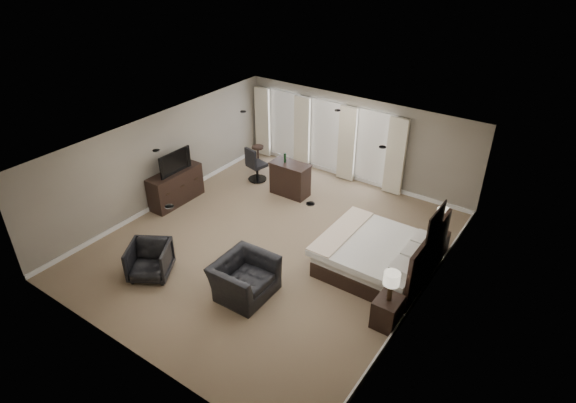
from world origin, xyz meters
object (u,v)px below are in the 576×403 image
Objects in this scene: nightstand_far at (438,243)px; bar_counter at (290,179)px; lamp_near at (391,287)px; dresser at (176,187)px; bar_stool_left at (258,157)px; tv at (173,169)px; bed at (380,244)px; desk_chair at (257,164)px; armchair_far at (149,259)px; bar_stool_right at (304,182)px; lamp_far at (442,222)px; nightstand_near at (387,312)px; armchair_near at (244,273)px.

bar_counter reaches higher than nightstand_far.
lamp_near is 0.39× the size of dresser.
tv is at bearing -101.49° from bar_stool_left.
bed is 2.05× the size of bar_counter.
nightstand_far is 6.42m from bar_stool_left.
tv reaches higher than bar_stool_left.
nightstand_far is 0.48× the size of desk_chair.
armchair_far reaches higher than bar_stool_right.
tv is 3.11m from bar_stool_left.
desk_chair reaches higher than bar_counter.
bar_stool_right is (2.68, 2.46, -0.11)m from dresser.
tv is 0.96× the size of bar_counter.
lamp_far is 0.62× the size of desk_chair.
nightstand_near is 0.38× the size of dresser.
dresser is 3.04m from bar_stool_left.
bar_stool_right is at bearing -162.46° from desk_chair.
armchair_near reaches higher than bar_stool_right.
bar_stool_left is 2.14m from bar_stool_right.
lamp_far is (0.89, 1.45, 0.13)m from bed.
tv reaches higher than dresser.
bed is at bearing 121.54° from lamp_near.
nightstand_far is 0.49× the size of tv.
bar_stool_left is (0.61, 2.98, -0.64)m from tv.
bed is 4.07m from bar_counter.
bar_stool_left reaches higher than nightstand_far.
lamp_far is 5.89m from desk_chair.
bed reaches higher than nightstand_far.
bed is at bearing -121.54° from nightstand_far.
bar_counter is (-4.53, 3.24, -0.46)m from lamp_near.
bed is 1.77m from nightstand_far.
bed reaches higher than bar_stool_left.
armchair_far is 5.17m from bar_stool_right.
lamp_far is 6.74m from armchair_far.
bed is 4.38× the size of nightstand_far.
dresser is 1.31× the size of armchair_near.
desk_chair is (-4.97, 1.94, -0.19)m from bed.
armchair_near is (4.04, -1.92, -0.48)m from tv.
dresser is 1.84× the size of armchair_far.
nightstand_far is at bearing 58.46° from bed.
lamp_far is 7.17m from tv.
lamp_near is 0.60× the size of tv.
bar_stool_left is (-5.42, 2.58, -0.35)m from bed.
bed is 3.14× the size of bar_stool_right.
bar_stool_left is (-1.32, 5.64, -0.06)m from armchair_far.
nightstand_near is at bearing 163.57° from desk_chair.
bed reaches higher than tv.
dresser is 4.47m from armchair_near.
bar_counter is (0.46, 4.85, 0.05)m from armchair_far.
armchair_far is at bearing -98.44° from bar_stool_right.
armchair_near is 1.15× the size of desk_chair.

